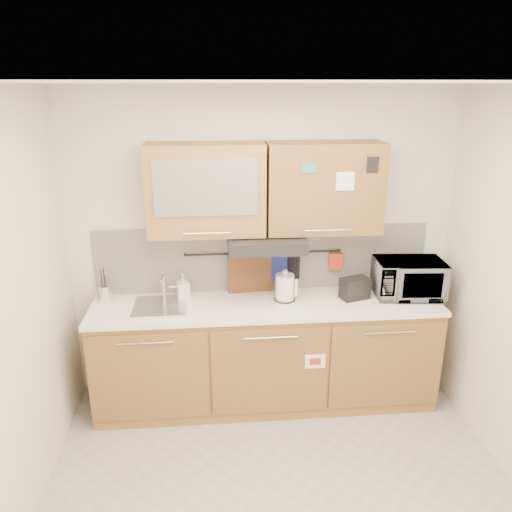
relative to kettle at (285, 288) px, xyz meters
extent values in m
plane|color=#9E9993|center=(-0.16, -1.24, -1.03)|extent=(3.20, 3.20, 0.00)
plane|color=white|center=(-0.16, -1.24, 1.57)|extent=(3.20, 3.20, 0.00)
plane|color=silver|center=(-0.16, 0.26, 0.27)|extent=(3.20, 0.00, 3.20)
cube|color=#9E6838|center=(-0.16, -0.04, -0.59)|extent=(2.80, 0.60, 0.88)
cube|color=black|center=(-0.16, -0.04, -0.98)|extent=(2.80, 0.54, 0.10)
cube|color=olive|center=(-1.09, -0.35, -0.56)|extent=(0.91, 0.02, 0.74)
cylinder|color=silver|center=(-1.09, -0.37, -0.25)|extent=(0.41, 0.01, 0.01)
cube|color=olive|center=(-0.16, -0.35, -0.56)|extent=(0.91, 0.02, 0.74)
cylinder|color=silver|center=(-0.16, -0.37, -0.25)|extent=(0.41, 0.01, 0.01)
cube|color=olive|center=(0.78, -0.35, -0.56)|extent=(0.91, 0.02, 0.74)
cylinder|color=silver|center=(0.78, -0.37, -0.25)|extent=(0.41, 0.01, 0.01)
cube|color=white|center=(-0.16, -0.05, -0.13)|extent=(2.82, 0.62, 0.04)
cube|color=silver|center=(-0.16, 0.25, 0.17)|extent=(2.80, 0.02, 0.56)
cube|color=#9E6838|center=(-0.62, 0.09, 0.80)|extent=(0.90, 0.35, 0.70)
cube|color=silver|center=(-0.62, -0.10, 0.85)|extent=(0.76, 0.02, 0.42)
cube|color=olive|center=(0.30, 0.09, 0.80)|extent=(0.90, 0.35, 0.70)
cube|color=white|center=(0.42, -0.09, 0.88)|extent=(0.14, 0.00, 0.14)
cube|color=black|center=(-0.16, 0.01, 0.39)|extent=(0.60, 0.46, 0.10)
cube|color=silver|center=(-1.01, -0.04, -0.11)|extent=(0.42, 0.40, 0.03)
cylinder|color=silver|center=(-0.99, 0.12, 0.01)|extent=(0.03, 0.03, 0.24)
cylinder|color=silver|center=(-0.99, 0.04, 0.11)|extent=(0.02, 0.18, 0.02)
cylinder|color=black|center=(-0.16, 0.21, 0.23)|extent=(1.30, 0.02, 0.02)
cylinder|color=silver|center=(-1.46, 0.10, -0.04)|extent=(0.15, 0.15, 0.14)
cylinder|color=black|center=(-1.48, 0.11, 0.03)|extent=(0.01, 0.01, 0.26)
cylinder|color=black|center=(-1.44, 0.09, 0.01)|extent=(0.01, 0.01, 0.24)
cylinder|color=black|center=(-1.46, 0.12, 0.04)|extent=(0.01, 0.01, 0.28)
cylinder|color=black|center=(-1.47, 0.08, 0.00)|extent=(0.01, 0.01, 0.21)
cylinder|color=white|center=(0.00, 0.00, 0.00)|extent=(0.20, 0.20, 0.22)
sphere|color=white|center=(0.00, 0.00, 0.14)|extent=(0.05, 0.05, 0.05)
cube|color=white|center=(0.09, -0.04, 0.01)|extent=(0.03, 0.04, 0.14)
cylinder|color=black|center=(0.00, 0.00, -0.10)|extent=(0.17, 0.17, 0.01)
cube|color=black|center=(0.58, -0.01, -0.02)|extent=(0.26, 0.20, 0.17)
cube|color=black|center=(0.54, -0.03, 0.06)|extent=(0.09, 0.12, 0.01)
cube|color=black|center=(0.62, 0.00, 0.06)|extent=(0.09, 0.12, 0.01)
imported|color=#999999|center=(1.03, 0.00, 0.05)|extent=(0.58, 0.41, 0.31)
imported|color=#999999|center=(-0.83, 0.11, 0.00)|extent=(0.12, 0.12, 0.21)
cube|color=brown|center=(-0.27, 0.20, -0.02)|extent=(0.38, 0.07, 0.47)
cube|color=navy|center=(-0.02, 0.20, 0.10)|extent=(0.14, 0.07, 0.22)
cube|color=black|center=(0.08, 0.20, 0.11)|extent=(0.14, 0.09, 0.22)
cube|color=red|center=(0.46, 0.20, 0.14)|extent=(0.12, 0.03, 0.14)
camera|label=1|loc=(-0.57, -3.71, 1.57)|focal=35.00mm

